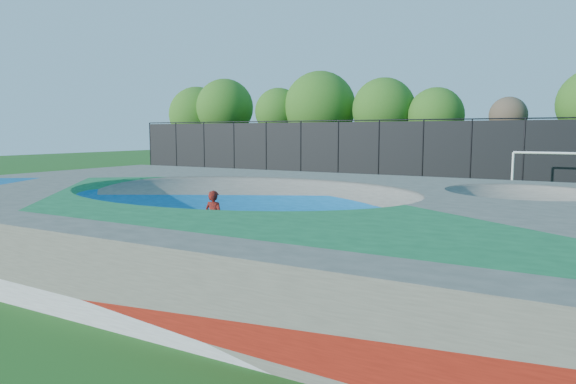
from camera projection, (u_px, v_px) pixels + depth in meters
name	position (u px, v px, depth m)	size (l,w,h in m)	color
ground	(238.00, 238.00, 15.42)	(120.00, 120.00, 0.00)	#1C5216
skate_deck	(238.00, 214.00, 15.34)	(22.00, 14.00, 1.50)	gray
skater	(214.00, 219.00, 14.17)	(0.58, 0.38, 1.58)	red
skateboard	(215.00, 246.00, 14.26)	(0.78, 0.22, 0.05)	black
soccer_goal	(545.00, 164.00, 27.24)	(3.26, 0.12, 2.15)	white
fence	(423.00, 149.00, 33.37)	(48.09, 0.09, 4.04)	black
treeline	(438.00, 106.00, 37.56)	(53.59, 7.52, 8.30)	#413120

